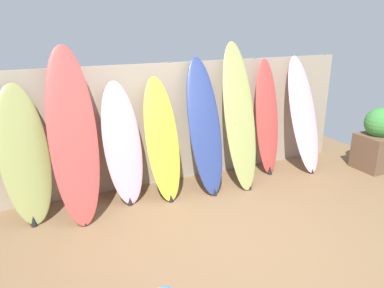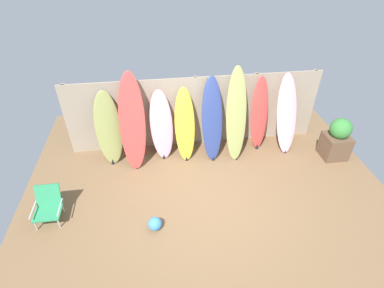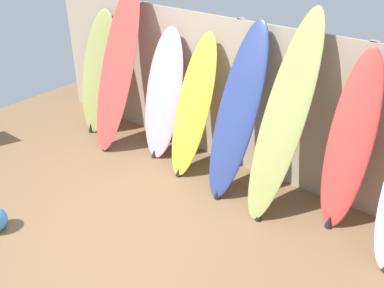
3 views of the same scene
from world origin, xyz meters
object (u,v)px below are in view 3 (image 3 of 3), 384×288
(surfboard_red_6, at_px, (350,144))
(surfboard_red_1, at_px, (117,70))
(surfboard_navy_4, at_px, (237,113))
(surfboard_olive_0, at_px, (99,73))
(surfboard_olive_5, at_px, (283,120))
(surfboard_pink_2, at_px, (163,95))
(surfboard_yellow_3, at_px, (193,107))

(surfboard_red_6, bearing_deg, surfboard_red_1, -176.35)
(surfboard_red_6, bearing_deg, surfboard_navy_4, -173.08)
(surfboard_olive_0, relative_size, surfboard_olive_5, 0.80)
(surfboard_pink_2, relative_size, surfboard_red_6, 0.89)
(surfboard_navy_4, relative_size, surfboard_olive_5, 0.90)
(surfboard_olive_0, height_order, surfboard_yellow_3, surfboard_olive_0)
(surfboard_pink_2, bearing_deg, surfboard_yellow_3, -8.17)
(surfboard_navy_4, height_order, surfboard_red_6, surfboard_navy_4)
(surfboard_navy_4, distance_m, surfboard_olive_5, 0.56)
(surfboard_olive_0, height_order, surfboard_red_1, surfboard_red_1)
(surfboard_red_1, relative_size, surfboard_yellow_3, 1.28)
(surfboard_pink_2, distance_m, surfboard_olive_5, 1.74)
(surfboard_red_1, relative_size, surfboard_pink_2, 1.30)
(surfboard_navy_4, bearing_deg, surfboard_red_1, -178.49)
(surfboard_yellow_3, bearing_deg, surfboard_olive_0, 177.73)
(surfboard_red_1, bearing_deg, surfboard_yellow_3, 4.25)
(surfboard_yellow_3, xyz_separation_m, surfboard_navy_4, (0.63, -0.04, 0.12))
(surfboard_yellow_3, height_order, surfboard_red_6, surfboard_red_6)
(surfboard_navy_4, relative_size, surfboard_red_6, 1.04)
(surfboard_red_1, bearing_deg, surfboard_pink_2, 14.38)
(surfboard_olive_0, height_order, surfboard_pink_2, surfboard_olive_0)
(surfboard_yellow_3, xyz_separation_m, surfboard_olive_5, (1.19, -0.07, 0.21))
(surfboard_red_1, xyz_separation_m, surfboard_red_6, (2.99, 0.19, -0.14))
(surfboard_navy_4, height_order, surfboard_olive_5, surfboard_olive_5)
(surfboard_red_1, distance_m, surfboard_olive_5, 2.36)
(surfboard_red_1, height_order, surfboard_navy_4, surfboard_red_1)
(surfboard_yellow_3, bearing_deg, surfboard_navy_4, -3.60)
(surfboard_olive_0, height_order, surfboard_navy_4, surfboard_navy_4)
(surfboard_red_6, bearing_deg, surfboard_pink_2, -179.35)
(surfboard_red_1, distance_m, surfboard_pink_2, 0.70)
(surfboard_navy_4, bearing_deg, surfboard_olive_0, 177.37)
(surfboard_red_1, distance_m, surfboard_red_6, 2.99)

